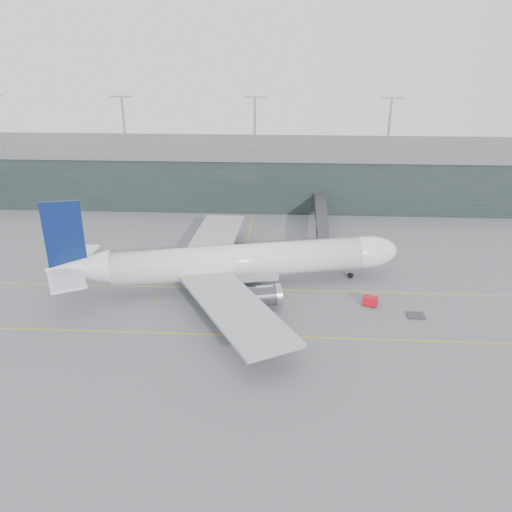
{
  "coord_description": "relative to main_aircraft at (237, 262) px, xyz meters",
  "views": [
    {
      "loc": [
        12.9,
        -86.11,
        41.33
      ],
      "look_at": [
        8.26,
        -4.0,
        6.67
      ],
      "focal_mm": 35.0,
      "sensor_mm": 36.0,
      "label": 1
    }
  ],
  "objects": [
    {
      "name": "main_aircraft",
      "position": [
        0.0,
        0.0,
        0.0
      ],
      "size": [
        63.72,
        58.85,
        18.03
      ],
      "rotation": [
        0.0,
        0.0,
        0.23
      ],
      "color": "white",
      "rests_on": "ground"
    },
    {
      "name": "uld_c",
      "position": [
        -5.38,
        13.9,
        -4.07
      ],
      "size": [
        2.48,
        2.21,
        1.88
      ],
      "rotation": [
        0.0,
        0.0,
        -0.31
      ],
      "color": "#3D3D42",
      "rests_on": "ground"
    },
    {
      "name": "ground",
      "position": [
        -4.66,
        3.15,
        -5.06
      ],
      "size": [
        320.0,
        320.0,
        0.0
      ],
      "primitive_type": "plane",
      "color": "#58585D",
      "rests_on": "ground"
    },
    {
      "name": "cone_wing_port",
      "position": [
        2.66,
        15.22,
        -4.73
      ],
      "size": [
        0.41,
        0.41,
        0.65
      ],
      "primitive_type": "cone",
      "color": "#E95A0C",
      "rests_on": "ground"
    },
    {
      "name": "cone_wing_stbd",
      "position": [
        6.28,
        -14.08,
        -4.7
      ],
      "size": [
        0.45,
        0.45,
        0.71
      ],
      "primitive_type": "cone",
      "color": "orange",
      "rests_on": "ground"
    },
    {
      "name": "uld_a",
      "position": [
        -9.18,
        12.67,
        -4.07
      ],
      "size": [
        2.11,
        1.71,
        1.87
      ],
      "rotation": [
        0.0,
        0.0,
        0.03
      ],
      "color": "#3D3D42",
      "rests_on": "ground"
    },
    {
      "name": "baggage_dolly",
      "position": [
        30.63,
        -9.32,
        -4.89
      ],
      "size": [
        2.78,
        2.23,
        0.28
      ],
      "primitive_type": "cube",
      "rotation": [
        0.0,
        0.0,
        0.0
      ],
      "color": "#323136",
      "rests_on": "ground"
    },
    {
      "name": "cone_tail",
      "position": [
        -13.63,
        -6.64,
        -4.73
      ],
      "size": [
        0.41,
        0.41,
        0.65
      ],
      "primitive_type": "cone",
      "color": "#CD640B",
      "rests_on": "ground"
    },
    {
      "name": "terminal",
      "position": [
        -4.66,
        61.15,
        2.56
      ],
      "size": [
        240.0,
        36.0,
        29.0
      ],
      "color": "#1D2627",
      "rests_on": "ground"
    },
    {
      "name": "cone_nose",
      "position": [
        29.03,
        -4.62,
        -4.75
      ],
      "size": [
        0.39,
        0.39,
        0.62
      ],
      "primitive_type": "cone",
      "color": "orange",
      "rests_on": "ground"
    },
    {
      "name": "taxiline_a",
      "position": [
        -4.66,
        -0.85,
        -5.05
      ],
      "size": [
        160.0,
        0.25,
        0.02
      ],
      "primitive_type": "cube",
      "color": "gold",
      "rests_on": "ground"
    },
    {
      "name": "jet_bridge",
      "position": [
        16.85,
        25.67,
        -0.53
      ],
      "size": [
        4.86,
        43.57,
        6.05
      ],
      "rotation": [
        0.0,
        0.0,
        -0.04
      ],
      "color": "#302F35",
      "rests_on": "ground"
    },
    {
      "name": "taxiline_b",
      "position": [
        -4.66,
        -16.85,
        -5.05
      ],
      "size": [
        160.0,
        0.25,
        0.02
      ],
      "primitive_type": "cube",
      "color": "gold",
      "rests_on": "ground"
    },
    {
      "name": "uld_b",
      "position": [
        -6.36,
        13.61,
        -4.15
      ],
      "size": [
        2.02,
        1.68,
        1.74
      ],
      "rotation": [
        0.0,
        0.0,
        -0.08
      ],
      "color": "#3D3D42",
      "rests_on": "ground"
    },
    {
      "name": "taxiline_lead_main",
      "position": [
        0.34,
        23.15,
        -5.05
      ],
      "size": [
        0.25,
        60.0,
        0.02
      ],
      "primitive_type": "cube",
      "color": "gold",
      "rests_on": "ground"
    },
    {
      "name": "gse_cart",
      "position": [
        23.61,
        -5.95,
        -4.13
      ],
      "size": [
        2.84,
        2.35,
        1.66
      ],
      "rotation": [
        0.0,
        0.0,
        -0.38
      ],
      "color": "red",
      "rests_on": "ground"
    }
  ]
}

